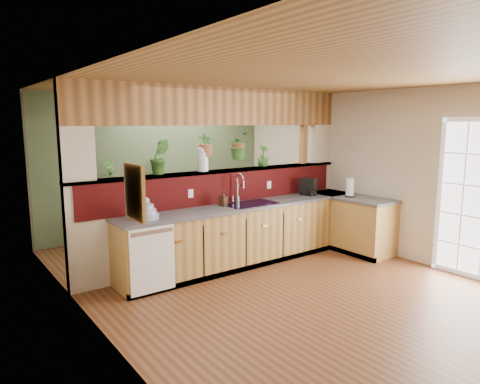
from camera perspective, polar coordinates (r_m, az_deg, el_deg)
ground at (r=5.73m, az=5.41°, el=-12.22°), size 4.60×7.00×0.01m
ceiling at (r=5.36m, az=5.85°, el=14.64°), size 4.60×7.00×0.01m
wall_back at (r=8.31m, az=-10.77°, el=3.61°), size 4.60×0.02×2.60m
wall_left at (r=4.23m, az=-18.23°, el=-2.01°), size 0.02×7.00×2.60m
wall_right at (r=7.13m, az=19.52°, el=2.33°), size 0.02×7.00×2.60m
pass_through_partition at (r=6.48m, az=-2.20°, el=1.24°), size 4.60×0.21×2.60m
pass_through_ledge at (r=6.44m, az=-2.43°, el=2.80°), size 4.60×0.21×0.04m
header_beam at (r=6.40m, az=-2.49°, el=11.32°), size 4.60×0.15×0.55m
sage_backwall at (r=8.29m, az=-10.71°, el=3.60°), size 4.55×0.02×2.55m
countertop at (r=6.74m, az=5.86°, el=-4.92°), size 4.14×1.52×0.90m
dishwasher at (r=5.33m, az=-11.57°, el=-8.82°), size 0.58×0.03×0.82m
navy_sink at (r=6.37m, az=1.36°, el=-2.27°), size 0.82×0.50×0.18m
french_door at (r=6.50m, az=28.74°, el=-1.12°), size 0.06×1.02×2.16m
framed_print at (r=3.46m, az=-13.82°, el=-0.04°), size 0.04×0.35×0.45m
faucet at (r=6.38m, az=-0.17°, el=0.68°), size 0.20×0.20×0.45m
dish_stack at (r=5.47m, az=-12.43°, el=-2.65°), size 0.31×0.31×0.27m
soap_dispenser at (r=6.17m, az=-2.23°, el=-0.89°), size 0.12×0.12×0.21m
coffee_maker at (r=7.16m, az=9.13°, el=0.61°), size 0.15×0.26×0.29m
paper_towel at (r=7.15m, az=14.46°, el=0.54°), size 0.15×0.15×0.32m
glass_jar at (r=6.24m, az=-5.01°, el=4.46°), size 0.17×0.17×0.37m
ledge_plant_left at (r=5.91m, az=-10.65°, el=4.63°), size 0.32×0.29×0.49m
ledge_plant_right at (r=6.89m, az=3.05°, el=4.86°), size 0.20×0.20×0.35m
hanging_plant_a at (r=6.25m, az=-4.62°, el=7.14°), size 0.23×0.20×0.55m
hanging_plant_b at (r=6.58m, az=-0.21°, el=7.71°), size 0.41×0.37×0.53m
shelving_console at (r=8.00m, az=-13.01°, el=-2.48°), size 1.60×0.88×1.03m
shelf_plant_a at (r=7.68m, az=-17.04°, el=2.42°), size 0.26×0.21×0.43m
shelf_plant_b at (r=8.02m, az=-10.98°, el=3.02°), size 0.30×0.30×0.46m
floor_plant at (r=7.73m, az=-2.29°, el=-3.54°), size 0.74×0.66×0.76m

